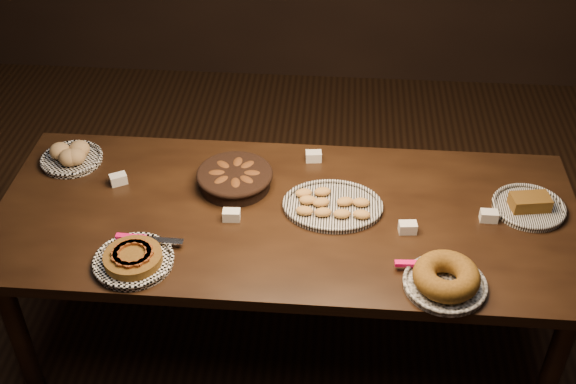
# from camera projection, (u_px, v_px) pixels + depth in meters

# --- Properties ---
(ground) EXTENTS (5.00, 5.00, 0.00)m
(ground) POSITION_uv_depth(u_px,v_px,m) (287.00, 335.00, 3.41)
(ground) COLOR black
(ground) RESTS_ON ground
(buffet_table) EXTENTS (2.40, 1.00, 0.75)m
(buffet_table) POSITION_uv_depth(u_px,v_px,m) (287.00, 227.00, 2.99)
(buffet_table) COLOR black
(buffet_table) RESTS_ON ground
(apple_tart_plate) EXTENTS (0.32, 0.31, 0.06)m
(apple_tart_plate) POSITION_uv_depth(u_px,v_px,m) (133.00, 259.00, 2.70)
(apple_tart_plate) COLOR white
(apple_tart_plate) RESTS_ON buffet_table
(madeleine_platter) EXTENTS (0.41, 0.33, 0.05)m
(madeleine_platter) POSITION_uv_depth(u_px,v_px,m) (332.00, 205.00, 2.96)
(madeleine_platter) COLOR black
(madeleine_platter) RESTS_ON buffet_table
(bundt_cake_plate) EXTENTS (0.33, 0.31, 0.10)m
(bundt_cake_plate) POSITION_uv_depth(u_px,v_px,m) (446.00, 279.00, 2.59)
(bundt_cake_plate) COLOR black
(bundt_cake_plate) RESTS_ON buffet_table
(croissant_basket) EXTENTS (0.33, 0.33, 0.08)m
(croissant_basket) POSITION_uv_depth(u_px,v_px,m) (235.00, 177.00, 3.06)
(croissant_basket) COLOR black
(croissant_basket) RESTS_ON buffet_table
(bread_roll_plate) EXTENTS (0.28, 0.28, 0.09)m
(bread_roll_plate) POSITION_uv_depth(u_px,v_px,m) (71.00, 156.00, 3.21)
(bread_roll_plate) COLOR white
(bread_roll_plate) RESTS_ON buffet_table
(loaf_plate) EXTENTS (0.30, 0.30, 0.07)m
(loaf_plate) POSITION_uv_depth(u_px,v_px,m) (529.00, 206.00, 2.95)
(loaf_plate) COLOR black
(loaf_plate) RESTS_ON buffet_table
(tent_cards) EXTENTS (1.63, 0.51, 0.04)m
(tent_cards) POSITION_uv_depth(u_px,v_px,m) (309.00, 198.00, 2.99)
(tent_cards) COLOR white
(tent_cards) RESTS_ON buffet_table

